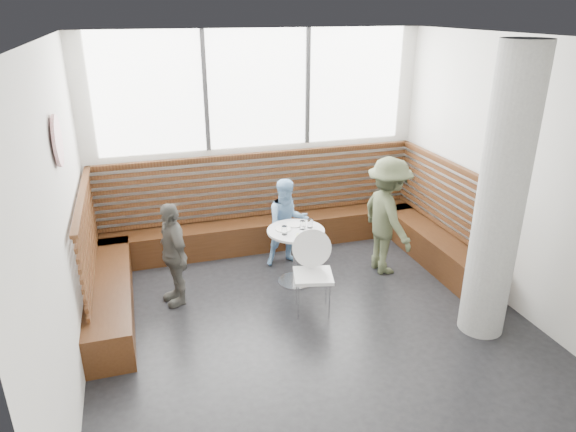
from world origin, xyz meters
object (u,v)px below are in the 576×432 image
object	(u,v)px
cafe_chair	(311,265)
adult_man	(387,216)
cafe_table	(296,245)
child_left	(173,254)
concrete_column	(501,199)
child_back	(287,223)

from	to	relation	value
cafe_chair	adult_man	xyz separation A→B (m)	(1.32, 0.63, 0.23)
cafe_table	child_left	xyz separation A→B (m)	(-1.58, -0.01, 0.11)
concrete_column	child_back	bearing A→B (deg)	127.13
cafe_chair	adult_man	size ratio (longest dim) A/B	0.61
concrete_column	cafe_chair	bearing A→B (deg)	150.80
cafe_chair	child_left	distance (m)	1.70
cafe_table	cafe_chair	distance (m)	0.66
cafe_table	child_left	size ratio (longest dim) A/B	0.58
concrete_column	child_left	bearing A→B (deg)	153.80
cafe_chair	adult_man	distance (m)	1.49
cafe_table	adult_man	bearing A→B (deg)	-1.23
cafe_table	cafe_chair	size ratio (longest dim) A/B	0.78
concrete_column	cafe_chair	world-z (taller)	concrete_column
cafe_table	adult_man	xyz separation A→B (m)	(1.30, -0.03, 0.27)
cafe_table	adult_man	size ratio (longest dim) A/B	0.47
cafe_chair	child_left	size ratio (longest dim) A/B	0.75
adult_man	child_back	distance (m)	1.39
child_back	concrete_column	bearing A→B (deg)	-52.74
cafe_table	child_left	bearing A→B (deg)	-179.68
cafe_table	cafe_chair	world-z (taller)	cafe_chair
concrete_column	cafe_table	xyz separation A→B (m)	(-1.73, 1.64, -1.04)
adult_man	cafe_chair	bearing A→B (deg)	112.95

